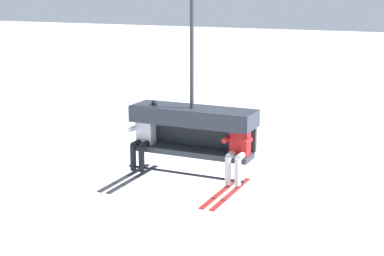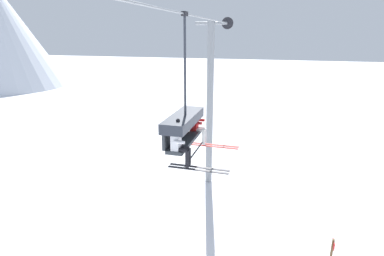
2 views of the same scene
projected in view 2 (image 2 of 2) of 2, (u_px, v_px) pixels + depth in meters
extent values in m
cylinder|color=gray|center=(210.00, 107.00, 15.91)|extent=(0.36, 0.36, 8.73)
cylinder|color=gray|center=(211.00, 23.00, 14.66)|extent=(0.16, 1.60, 0.16)
cylinder|color=black|center=(228.00, 23.00, 14.45)|extent=(0.08, 0.56, 0.56)
cylinder|color=gray|center=(179.00, 12.00, 7.57)|extent=(16.99, 0.05, 0.05)
cube|color=#33383D|center=(185.00, 140.00, 9.09)|extent=(2.25, 0.48, 0.10)
cube|color=#33383D|center=(177.00, 131.00, 9.08)|extent=(2.25, 0.08, 0.45)
cube|color=#2D333D|center=(183.00, 120.00, 8.92)|extent=(2.29, 0.68, 0.30)
cylinder|color=black|center=(196.00, 151.00, 9.11)|extent=(2.25, 0.04, 0.04)
cylinder|color=#2D333D|center=(185.00, 68.00, 8.45)|extent=(0.07, 0.07, 2.76)
cube|color=black|center=(185.00, 14.00, 8.02)|extent=(0.28, 0.12, 0.12)
cube|color=silver|center=(176.00, 141.00, 8.14)|extent=(0.32, 0.22, 0.52)
sphere|color=silver|center=(176.00, 128.00, 8.03)|extent=(0.22, 0.22, 0.22)
ellipsoid|color=black|center=(179.00, 128.00, 8.01)|extent=(0.17, 0.04, 0.08)
cylinder|color=black|center=(181.00, 150.00, 8.08)|extent=(0.11, 0.34, 0.11)
cylinder|color=black|center=(183.00, 148.00, 8.24)|extent=(0.11, 0.34, 0.11)
cylinder|color=black|center=(187.00, 159.00, 8.11)|extent=(0.11, 0.11, 0.48)
cylinder|color=black|center=(189.00, 156.00, 8.27)|extent=(0.11, 0.11, 0.48)
cube|color=#232328|center=(198.00, 170.00, 8.11)|extent=(0.09, 1.70, 0.02)
cube|color=#232328|center=(199.00, 167.00, 8.28)|extent=(0.09, 1.70, 0.02)
cylinder|color=silver|center=(179.00, 142.00, 7.92)|extent=(0.09, 0.30, 0.09)
cylinder|color=silver|center=(178.00, 126.00, 8.21)|extent=(0.09, 0.09, 0.30)
sphere|color=black|center=(178.00, 121.00, 8.16)|extent=(0.11, 0.11, 0.11)
cube|color=red|center=(194.00, 122.00, 9.85)|extent=(0.32, 0.22, 0.52)
sphere|color=maroon|center=(194.00, 112.00, 9.75)|extent=(0.22, 0.22, 0.22)
ellipsoid|color=black|center=(197.00, 112.00, 9.72)|extent=(0.17, 0.04, 0.08)
cylinder|color=silver|center=(199.00, 130.00, 9.79)|extent=(0.11, 0.34, 0.11)
cylinder|color=silver|center=(200.00, 128.00, 9.96)|extent=(0.11, 0.34, 0.11)
cylinder|color=silver|center=(204.00, 137.00, 9.82)|extent=(0.11, 0.11, 0.48)
cylinder|color=silver|center=(205.00, 136.00, 9.98)|extent=(0.11, 0.11, 0.48)
cube|color=#B22823|center=(212.00, 146.00, 9.83)|extent=(0.09, 1.70, 0.02)
cube|color=#B22823|center=(213.00, 145.00, 9.99)|extent=(0.09, 1.70, 0.02)
cylinder|color=red|center=(197.00, 123.00, 9.63)|extent=(0.09, 0.30, 0.09)
cylinder|color=red|center=(200.00, 120.00, 9.97)|extent=(0.09, 0.30, 0.09)
cube|color=red|center=(333.00, 244.00, 9.89)|extent=(0.36, 0.02, 0.24)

